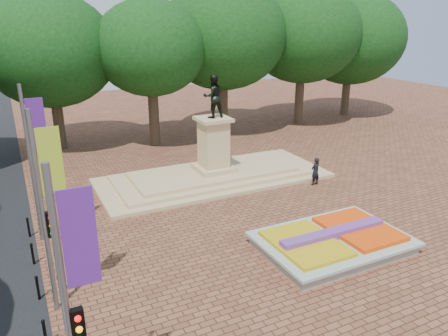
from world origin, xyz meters
name	(u,v)px	position (x,y,z in m)	size (l,w,h in m)	color
ground	(287,234)	(0.00, 0.00, 0.00)	(90.00, 90.00, 0.00)	brown
flower_bed	(333,241)	(1.03, -2.00, 0.38)	(6.30, 4.30, 0.91)	gray
monument	(214,166)	(0.00, 8.00, 0.88)	(14.00, 6.00, 6.40)	tan
tree_row_back	(186,55)	(2.33, 18.00, 6.67)	(44.80, 8.80, 10.43)	#3D2E21
banner_poles	(47,209)	(-10.08, -1.31, 3.88)	(0.88, 11.17, 7.00)	slate
bollard_row	(41,308)	(-10.70, -1.50, 0.53)	(0.12, 13.12, 0.98)	black
pedestrian	(315,171)	(5.02, 4.50, 0.85)	(0.62, 0.41, 1.69)	black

